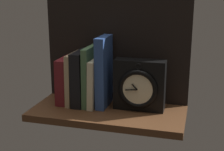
{
  "coord_description": "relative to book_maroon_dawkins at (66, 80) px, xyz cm",
  "views": [
    {
      "loc": [
        31.07,
        -107.42,
        44.12
      ],
      "look_at": [
        0.4,
        4.06,
        11.79
      ],
      "focal_mm": 52.97,
      "sensor_mm": 36.0,
      "label": 1
    }
  ],
  "objects": [
    {
      "name": "book_cream_twain",
      "position": [
        12.09,
        0.0,
        0.26
      ],
      "size": [
        2.58,
        14.96,
        17.78
      ],
      "primitive_type": "cube",
      "rotation": [
        0.0,
        0.02,
        0.0
      ],
      "color": "beige",
      "rests_on": "ground_plane"
    },
    {
      "name": "book_maroon_dawkins",
      "position": [
        0.0,
        0.0,
        0.0
      ],
      "size": [
        4.2,
        12.32,
        17.28
      ],
      "primitive_type": "cube",
      "rotation": [
        0.0,
        0.02,
        0.0
      ],
      "color": "maroon",
      "rests_on": "ground_plane"
    },
    {
      "name": "book_tan_shortstories",
      "position": [
        3.18,
        0.0,
        1.01
      ],
      "size": [
        2.14,
        13.61,
        19.26
      ],
      "primitive_type": "cube",
      "rotation": [
        0.0,
        0.01,
        0.0
      ],
      "color": "tan",
      "rests_on": "ground_plane"
    },
    {
      "name": "ground_plane",
      "position": [
        17.82,
        -4.06,
        -9.86
      ],
      "size": [
        55.25,
        25.49,
        2.5
      ],
      "primitive_type": "cube",
      "color": "#4C2D19"
    },
    {
      "name": "book_blue_modern",
      "position": [
        15.15,
        0.0,
        4.37
      ],
      "size": [
        3.52,
        12.43,
        25.96
      ],
      "primitive_type": "cube",
      "rotation": [
        0.0,
        -0.01,
        0.0
      ],
      "color": "#2D4C8E",
      "rests_on": "ground_plane"
    },
    {
      "name": "book_black_skeptic",
      "position": [
        6.38,
        0.0,
        1.47
      ],
      "size": [
        4.05,
        14.35,
        20.17
      ],
      "primitive_type": "cube",
      "rotation": [
        0.0,
        -0.01,
        0.0
      ],
      "color": "black",
      "rests_on": "ground_plane"
    },
    {
      "name": "framed_clock",
      "position": [
        28.46,
        -0.72,
        0.41
      ],
      "size": [
        18.24,
        7.03,
        18.24
      ],
      "color": "black",
      "rests_on": "ground_plane"
    },
    {
      "name": "book_green_romantic",
      "position": [
        9.67,
        0.0,
        2.37
      ],
      "size": [
        2.29,
        13.61,
        21.97
      ],
      "primitive_type": "cube",
      "rotation": [
        0.0,
        0.01,
        0.0
      ],
      "color": "#476B44",
      "rests_on": "ground_plane"
    },
    {
      "name": "back_panel",
      "position": [
        17.82,
        8.08,
        12.15
      ],
      "size": [
        55.25,
        1.2,
        41.51
      ],
      "primitive_type": "cube",
      "color": "black",
      "rests_on": "ground_plane"
    }
  ]
}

